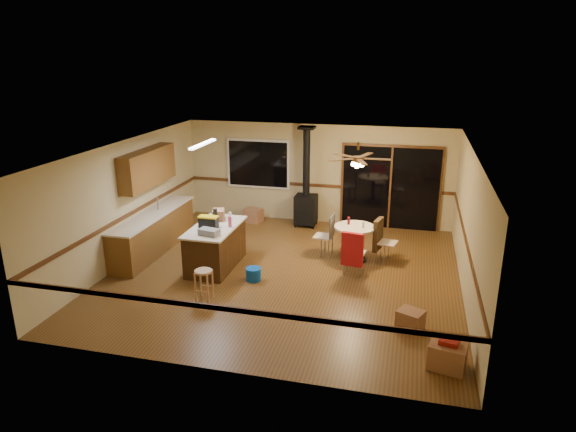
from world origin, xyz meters
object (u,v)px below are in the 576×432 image
(box_corner_b, at_px, (410,320))
(chair_near, at_px, (353,249))
(chair_right, at_px, (379,235))
(box_under_window, at_px, (253,215))
(kitchen_island, at_px, (216,246))
(bar_stool, at_px, (204,285))
(toolbox_grey, at_px, (209,232))
(box_corner_a, at_px, (447,355))
(wood_stove, at_px, (306,199))
(dining_table, at_px, (354,237))
(chair_left, at_px, (328,231))
(toolbox_black, at_px, (209,222))
(blue_bucket, at_px, (253,274))

(box_corner_b, bearing_deg, chair_near, 123.35)
(chair_near, xyz_separation_m, chair_right, (0.45, 0.97, 0.00))
(chair_near, bearing_deg, box_under_window, 136.41)
(kitchen_island, height_order, chair_right, chair_right)
(bar_stool, relative_size, chair_right, 0.84)
(toolbox_grey, bearing_deg, kitchen_island, 99.82)
(kitchen_island, xyz_separation_m, box_corner_a, (4.60, -2.63, -0.26))
(wood_stove, height_order, box_corner_a, wood_stove)
(chair_near, bearing_deg, chair_right, 65.08)
(dining_table, height_order, chair_left, chair_left)
(kitchen_island, relative_size, box_under_window, 3.72)
(bar_stool, bearing_deg, wood_stove, 78.28)
(dining_table, relative_size, box_corner_a, 1.71)
(box_under_window, xyz_separation_m, box_corner_a, (4.74, -5.67, 0.01))
(chair_left, distance_m, box_corner_a, 4.49)
(chair_left, xyz_separation_m, box_corner_a, (2.40, -3.78, -0.39))
(toolbox_black, bearing_deg, chair_right, 19.76)
(bar_stool, height_order, chair_right, chair_right)
(wood_stove, height_order, box_under_window, wood_stove)
(blue_bucket, xyz_separation_m, box_corner_a, (3.62, -2.16, 0.07))
(toolbox_grey, xyz_separation_m, toolbox_black, (-0.18, 0.43, 0.04))
(blue_bucket, distance_m, chair_right, 2.88)
(dining_table, distance_m, chair_right, 0.53)
(bar_stool, distance_m, dining_table, 3.54)
(chair_left, bearing_deg, blue_bucket, -127.08)
(chair_right, bearing_deg, blue_bucket, -145.34)
(kitchen_island, xyz_separation_m, blue_bucket, (0.98, -0.47, -0.32))
(wood_stove, relative_size, toolbox_black, 6.59)
(blue_bucket, distance_m, dining_table, 2.41)
(blue_bucket, bearing_deg, dining_table, 40.03)
(wood_stove, relative_size, dining_table, 2.87)
(toolbox_grey, relative_size, box_under_window, 0.89)
(kitchen_island, distance_m, bar_stool, 1.54)
(chair_right, bearing_deg, dining_table, -170.17)
(wood_stove, xyz_separation_m, toolbox_black, (-1.40, -3.13, 0.28))
(bar_stool, xyz_separation_m, box_under_window, (-0.50, 4.53, -0.11))
(dining_table, distance_m, chair_near, 0.89)
(blue_bucket, bearing_deg, box_under_window, 107.67)
(wood_stove, relative_size, box_corner_b, 6.33)
(chair_right, height_order, box_under_window, chair_right)
(kitchen_island, relative_size, box_corner_b, 4.22)
(chair_left, bearing_deg, box_corner_a, -57.59)
(toolbox_grey, bearing_deg, wood_stove, 71.21)
(toolbox_grey, distance_m, box_corner_b, 4.21)
(toolbox_grey, distance_m, box_corner_a, 5.04)
(dining_table, relative_size, box_corner_b, 2.21)
(toolbox_grey, height_order, box_corner_a, toolbox_grey)
(dining_table, bearing_deg, toolbox_black, -158.56)
(dining_table, bearing_deg, box_under_window, 145.98)
(blue_bucket, bearing_deg, kitchen_island, 154.30)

